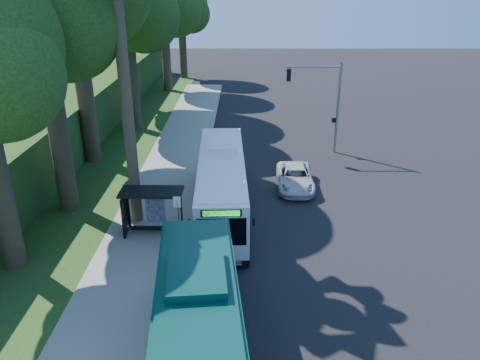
{
  "coord_description": "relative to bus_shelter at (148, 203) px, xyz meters",
  "views": [
    {
      "loc": [
        -2.3,
        -24.57,
        12.43
      ],
      "look_at": [
        -2.51,
        1.0,
        1.45
      ],
      "focal_mm": 35.0,
      "sensor_mm": 36.0,
      "label": 1
    }
  ],
  "objects": [
    {
      "name": "tree_0",
      "position": [
        -5.14,
        2.84,
        9.4
      ],
      "size": [
        8.4,
        8.0,
        15.7
      ],
      "color": "#382B1E",
      "rests_on": "ground"
    },
    {
      "name": "grass_verge",
      "position": [
        -5.74,
        7.86,
        -1.78
      ],
      "size": [
        8.0,
        70.0,
        0.06
      ],
      "primitive_type": "cube",
      "color": "#234719",
      "rests_on": "ground"
    },
    {
      "name": "bus_shelter",
      "position": [
        0.0,
        0.0,
        0.0
      ],
      "size": [
        3.2,
        1.51,
        2.55
      ],
      "color": "black",
      "rests_on": "ground"
    },
    {
      "name": "tree_5",
      "position": [
        -3.16,
        42.84,
        7.16
      ],
      "size": [
        7.35,
        7.0,
        12.86
      ],
      "color": "#382B1E",
      "rests_on": "ground"
    },
    {
      "name": "tree_2",
      "position": [
        -4.64,
        18.84,
        8.67
      ],
      "size": [
        8.82,
        8.4,
        15.12
      ],
      "color": "#382B1E",
      "rests_on": "ground"
    },
    {
      "name": "stop_sign_pole",
      "position": [
        1.86,
        -2.14,
        0.28
      ],
      "size": [
        0.35,
        0.06,
        3.17
      ],
      "color": "gray",
      "rests_on": "ground"
    },
    {
      "name": "white_bus",
      "position": [
        3.71,
        2.75,
        -0.05
      ],
      "size": [
        3.1,
        12.14,
        3.59
      ],
      "rotation": [
        0.0,
        0.0,
        0.04
      ],
      "color": "white",
      "rests_on": "ground"
    },
    {
      "name": "sidewalk",
      "position": [
        -0.04,
        2.86,
        -1.75
      ],
      "size": [
        4.5,
        70.0,
        0.12
      ],
      "primitive_type": "cube",
      "color": "gray",
      "rests_on": "ground"
    },
    {
      "name": "red_curb",
      "position": [
        2.26,
        -1.14,
        -1.74
      ],
      "size": [
        0.25,
        30.0,
        0.13
      ],
      "primitive_type": "cube",
      "color": "#A11D11",
      "rests_on": "ground"
    },
    {
      "name": "traffic_signal_pole",
      "position": [
        11.04,
        12.86,
        2.62
      ],
      "size": [
        4.1,
        0.3,
        7.0
      ],
      "color": "gray",
      "rests_on": "ground"
    },
    {
      "name": "tree_4",
      "position": [
        -4.14,
        34.84,
        7.92
      ],
      "size": [
        8.4,
        8.0,
        14.14
      ],
      "color": "#382B1E",
      "rests_on": "ground"
    },
    {
      "name": "pickup",
      "position": [
        8.29,
        6.06,
        -1.13
      ],
      "size": [
        2.39,
        4.95,
        1.36
      ],
      "primitive_type": "imported",
      "rotation": [
        0.0,
        0.0,
        -0.03
      ],
      "color": "silver",
      "rests_on": "ground"
    },
    {
      "name": "ground",
      "position": [
        7.26,
        2.86,
        -1.81
      ],
      "size": [
        140.0,
        140.0,
        0.0
      ],
      "primitive_type": "plane",
      "color": "black",
      "rests_on": "ground"
    }
  ]
}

